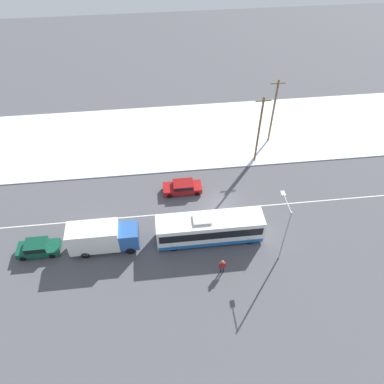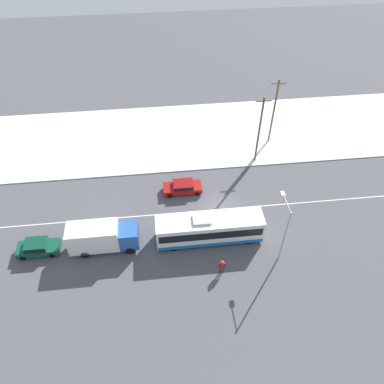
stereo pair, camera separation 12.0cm
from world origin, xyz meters
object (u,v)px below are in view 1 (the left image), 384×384
object	(u,v)px
parked_car_near_truck	(38,247)
streetlamp	(285,225)
box_truck	(102,237)
pedestrian_at_stop	(222,265)
utility_pole_roadside	(259,130)
city_bus	(210,228)
sedan_car	(183,187)
utility_pole_snowlot	(273,111)

from	to	relation	value
parked_car_near_truck	streetlamp	bearing A→B (deg)	-6.71
box_truck	pedestrian_at_stop	size ratio (longest dim) A/B	3.71
box_truck	utility_pole_roadside	world-z (taller)	utility_pole_roadside
city_bus	sedan_car	bearing A→B (deg)	106.26
parked_car_near_truck	utility_pole_snowlot	bearing A→B (deg)	29.03
streetlamp	parked_car_near_truck	bearing A→B (deg)	173.29
box_truck	parked_car_near_truck	size ratio (longest dim) A/B	1.66
city_bus	utility_pole_roadside	xyz separation A→B (m)	(7.51, 11.58, 3.23)
utility_pole_snowlot	utility_pole_roadside	bearing A→B (deg)	-126.12
box_truck	sedan_car	bearing A→B (deg)	39.36
box_truck	utility_pole_snowlot	size ratio (longest dim) A/B	0.76
pedestrian_at_stop	city_bus	bearing A→B (deg)	98.16
streetlamp	pedestrian_at_stop	bearing A→B (deg)	-165.09
city_bus	box_truck	world-z (taller)	city_bus
sedan_car	parked_car_near_truck	size ratio (longest dim) A/B	1.08
streetlamp	utility_pole_snowlot	bearing A→B (deg)	78.15
city_bus	box_truck	size ratio (longest dim) A/B	1.57
sedan_car	utility_pole_roadside	world-z (taller)	utility_pole_roadside
sedan_car	streetlamp	xyz separation A→B (m)	(8.58, -9.75, 3.64)
box_truck	parked_car_near_truck	world-z (taller)	box_truck
sedan_car	parked_car_near_truck	world-z (taller)	parked_car_near_truck
city_bus	utility_pole_roadside	bearing A→B (deg)	57.02
box_truck	sedan_car	xyz separation A→B (m)	(8.66, 7.11, -0.99)
utility_pole_snowlot	sedan_car	bearing A→B (deg)	-146.19
box_truck	sedan_car	distance (m)	11.25
utility_pole_roadside	streetlamp	bearing A→B (deg)	-94.04
parked_car_near_truck	pedestrian_at_stop	bearing A→B (deg)	-13.76
sedan_car	parked_car_near_truck	bearing A→B (deg)	24.75
streetlamp	utility_pole_roadside	xyz separation A→B (m)	(1.01, 14.23, 0.39)
parked_car_near_truck	utility_pole_snowlot	xyz separation A→B (m)	(27.48, 15.25, 3.90)
parked_car_near_truck	streetlamp	xyz separation A→B (m)	(23.69, -2.79, 3.58)
city_bus	parked_car_near_truck	distance (m)	17.20
city_bus	utility_pole_snowlot	world-z (taller)	utility_pole_snowlot
city_bus	box_truck	distance (m)	10.74
utility_pole_roadside	utility_pole_snowlot	distance (m)	4.72
parked_car_near_truck	utility_pole_roadside	world-z (taller)	utility_pole_roadside
pedestrian_at_stop	utility_pole_roadside	bearing A→B (deg)	66.38
sedan_car	pedestrian_at_stop	world-z (taller)	pedestrian_at_stop
box_truck	streetlamp	size ratio (longest dim) A/B	1.00
streetlamp	utility_pole_roadside	size ratio (longest dim) A/B	0.74
box_truck	pedestrian_at_stop	bearing A→B (deg)	-20.40
utility_pole_snowlot	streetlamp	bearing A→B (deg)	-101.85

